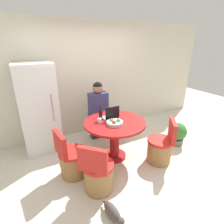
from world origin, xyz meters
TOP-DOWN VIEW (x-y plane):
  - ground_plane at (0.00, 0.00)m, footprint 12.00×12.00m
  - wall_back at (0.00, 1.65)m, footprint 7.00×0.06m
  - refrigerator at (-1.17, 1.29)m, footprint 0.70×0.65m
  - dining_table at (-0.00, 0.29)m, footprint 1.14×1.14m
  - chair_near_left_corner at (-0.62, -0.32)m, footprint 0.54×0.54m
  - chair_near_right_corner at (0.70, -0.23)m, footprint 0.54×0.54m
  - chair_left_side at (-0.87, 0.19)m, footprint 0.48×0.47m
  - person_seated at (0.01, 1.09)m, footprint 0.40×0.37m
  - laptop at (0.00, 0.44)m, footprint 0.29×0.21m
  - fruit_bowl at (-0.06, 0.19)m, footprint 0.29×0.29m
  - coffee_cup at (-0.26, 0.40)m, footprint 0.08×0.08m
  - bottle at (-0.20, 0.46)m, footprint 0.06×0.06m
  - cat at (-0.65, -0.84)m, footprint 0.17×0.46m
  - potted_plant at (1.45, 0.06)m, footprint 0.39×0.39m

SIDE VIEW (x-z plane):
  - ground_plane at x=0.00m, z-range 0.00..0.00m
  - cat at x=-0.65m, z-range 0.00..0.18m
  - potted_plant at x=1.45m, z-range 0.02..0.52m
  - chair_near_left_corner at x=-0.62m, z-range -0.14..0.71m
  - chair_near_right_corner at x=0.70m, z-range -0.14..0.71m
  - chair_left_side at x=-0.87m, z-range -0.14..0.71m
  - dining_table at x=0.00m, z-range 0.18..0.96m
  - person_seated at x=0.01m, z-range 0.08..1.45m
  - fruit_bowl at x=-0.06m, z-range 0.76..0.86m
  - coffee_cup at x=-0.26m, z-range 0.78..0.85m
  - laptop at x=0.00m, z-range 0.71..0.96m
  - bottle at x=-0.20m, z-range 0.75..1.01m
  - refrigerator at x=-1.17m, z-range 0.00..1.79m
  - wall_back at x=0.00m, z-range 0.00..2.60m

